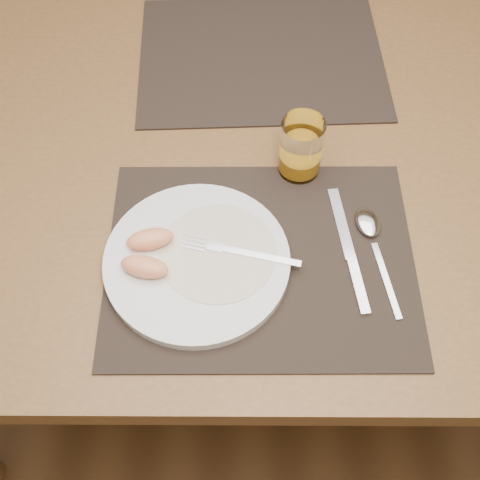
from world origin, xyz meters
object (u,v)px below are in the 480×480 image
plate (197,261)px  fork (231,250)px  table (256,178)px  knife (351,259)px  placemat_near (261,260)px  spoon (370,230)px  juice_glass (301,150)px  placemat_far (261,57)px

plate → fork: size_ratio=1.55×
table → knife: knife is taller
table → fork: bearing=-100.9°
placemat_near → spoon: (0.17, 0.05, 0.01)m
knife → spoon: (0.03, 0.05, 0.00)m
knife → juice_glass: bearing=111.7°
placemat_far → plate: plate is taller
placemat_far → juice_glass: 0.28m
table → juice_glass: juice_glass is taller
fork → knife: 0.18m
fork → knife: (0.18, -0.00, -0.02)m
table → placemat_far: bearing=87.5°
table → spoon: size_ratio=7.29×
spoon → juice_glass: 0.16m
knife → fork: bearing=178.5°
table → knife: size_ratio=6.36×
placemat_near → knife: (0.13, -0.00, 0.00)m
placemat_far → spoon: bearing=-68.1°
plate → knife: bearing=2.0°
placemat_far → knife: 0.46m
placemat_far → juice_glass: juice_glass is taller
fork → juice_glass: size_ratio=1.71×
spoon → table: bearing=134.2°
juice_glass → table: bearing=143.7°
table → plate: bearing=-111.6°
knife → spoon: spoon is taller
placemat_near → knife: bearing=-0.3°
table → placemat_far: (0.01, 0.22, 0.09)m
fork → spoon: size_ratio=0.91×
placemat_near → spoon: 0.17m
plate → spoon: (0.26, 0.06, -0.00)m
plate → fork: 0.05m
knife → table: bearing=121.3°
placemat_near → fork: (-0.04, 0.00, 0.02)m
plate → fork: (0.05, 0.01, 0.01)m
placemat_near → spoon: bearing=16.2°
placemat_near → placemat_far: 0.44m
table → placemat_near: placemat_near is taller
placemat_near → plate: plate is taller
knife → spoon: bearing=55.9°
placemat_near → knife: knife is taller
placemat_far → knife: size_ratio=2.04×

